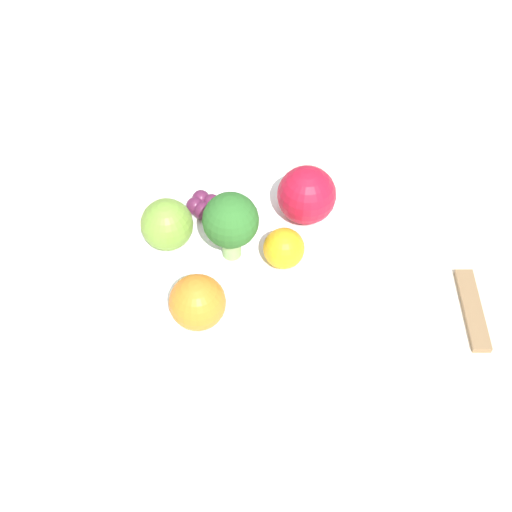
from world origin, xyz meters
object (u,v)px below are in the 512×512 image
object	(u,v)px
orange_back	(284,252)
spoon	(472,309)
bowl	(256,275)
orange_front	(197,302)
apple_red	(307,195)
broccoli	(231,222)
grape_cluster	(203,205)
apple_green	(167,224)

from	to	relation	value
orange_back	spoon	bearing A→B (deg)	166.77
bowl	orange_front	xyz separation A→B (m)	(0.05, 0.05, 0.04)
apple_red	bowl	bearing A→B (deg)	46.99
bowl	orange_back	distance (m)	0.04
apple_red	spoon	xyz separation A→B (m)	(-0.14, 0.10, -0.06)
spoon	broccoli	bearing A→B (deg)	-14.72
broccoli	spoon	world-z (taller)	broccoli
grape_cluster	orange_front	bearing A→B (deg)	86.62
broccoli	orange_back	distance (m)	0.05
grape_cluster	spoon	distance (m)	0.26
grape_cluster	spoon	bearing A→B (deg)	154.89
bowl	orange_back	xyz separation A→B (m)	(-0.02, 0.00, 0.03)
orange_back	grape_cluster	world-z (taller)	orange_back
bowl	broccoli	distance (m)	0.06
bowl	orange_back	world-z (taller)	orange_back
broccoli	orange_back	world-z (taller)	broccoli
bowl	grape_cluster	world-z (taller)	grape_cluster
spoon	bowl	bearing A→B (deg)	-12.65
apple_red	spoon	bearing A→B (deg)	145.38
orange_front	orange_back	world-z (taller)	orange_front
bowl	orange_back	bearing A→B (deg)	171.38
broccoli	grape_cluster	world-z (taller)	broccoli
broccoli	spoon	size ratio (longest dim) A/B	0.78
orange_front	spoon	xyz separation A→B (m)	(-0.24, -0.01, -0.05)
orange_front	orange_back	distance (m)	0.09
bowl	broccoli	bearing A→B (deg)	-31.68
orange_front	orange_back	xyz separation A→B (m)	(-0.07, -0.05, -0.01)
bowl	grape_cluster	size ratio (longest dim) A/B	7.31
bowl	broccoli	world-z (taller)	broccoli
apple_red	orange_back	distance (m)	0.06
broccoli	orange_back	xyz separation A→B (m)	(-0.04, 0.02, -0.02)
broccoli	grape_cluster	bearing A→B (deg)	-66.33
broccoli	grape_cluster	size ratio (longest dim) A/B	2.12
orange_back	apple_red	bearing A→B (deg)	-114.45
orange_front	grape_cluster	distance (m)	0.12
grape_cluster	apple_green	bearing A→B (deg)	48.66
apple_green	orange_front	bearing A→B (deg)	105.71
bowl	broccoli	xyz separation A→B (m)	(0.02, -0.01, 0.06)
bowl	apple_red	bearing A→B (deg)	-133.01
spoon	apple_red	bearing A→B (deg)	-34.62
orange_back	grape_cluster	bearing A→B (deg)	-45.98
broccoli	apple_green	size ratio (longest dim) A/B	1.47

